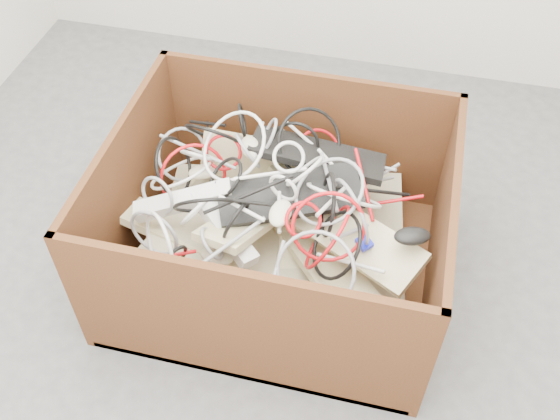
% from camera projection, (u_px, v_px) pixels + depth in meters
% --- Properties ---
extents(ground, '(3.00, 3.00, 0.00)m').
position_uv_depth(ground, '(255.00, 299.00, 2.29)').
color(ground, '#4A4A4C').
rests_on(ground, ground).
extents(cardboard_box, '(1.09, 0.90, 0.56)m').
position_uv_depth(cardboard_box, '(275.00, 243.00, 2.27)').
color(cardboard_box, '#3F1F0F').
rests_on(cardboard_box, ground).
extents(keyboard_pile, '(1.07, 0.73, 0.33)m').
position_uv_depth(keyboard_pile, '(286.00, 211.00, 2.20)').
color(keyboard_pile, beige).
rests_on(keyboard_pile, cardboard_box).
extents(mice_scatter, '(0.86, 0.69, 0.20)m').
position_uv_depth(mice_scatter, '(291.00, 209.00, 2.09)').
color(mice_scatter, beige).
rests_on(mice_scatter, keyboard_pile).
extents(power_strip_left, '(0.33, 0.17, 0.14)m').
position_uv_depth(power_strip_left, '(183.00, 201.00, 2.11)').
color(power_strip_left, silver).
rests_on(power_strip_left, keyboard_pile).
extents(power_strip_right, '(0.27, 0.24, 0.10)m').
position_uv_depth(power_strip_right, '(224.00, 228.00, 2.05)').
color(power_strip_right, silver).
rests_on(power_strip_right, keyboard_pile).
extents(vga_plug, '(0.06, 0.06, 0.03)m').
position_uv_depth(vga_plug, '(364.00, 243.00, 1.99)').
color(vga_plug, '#0D15C9').
rests_on(vga_plug, keyboard_pile).
extents(cable_tangle, '(0.98, 0.79, 0.39)m').
position_uv_depth(cable_tangle, '(261.00, 189.00, 2.10)').
color(cable_tangle, black).
rests_on(cable_tangle, keyboard_pile).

